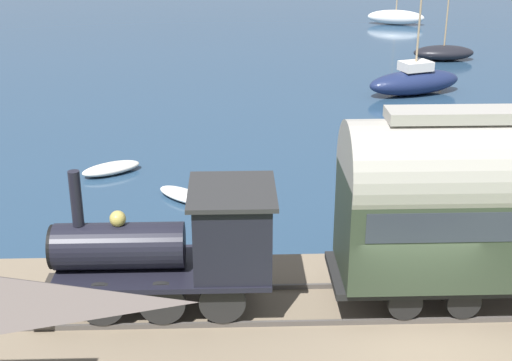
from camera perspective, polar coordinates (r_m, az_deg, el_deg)
The scene contains 9 objects.
ground_plane at distance 16.57m, azimuth 12.12°, elevation -12.37°, with size 200.00×200.00×0.00m, color #476033.
harbor_water at distance 57.89m, azimuth 1.94°, elevation 12.57°, with size 80.00×80.00×0.01m.
rail_embankment at distance 17.19m, azimuth 11.49°, elevation -10.21°, with size 5.16×56.00×0.50m.
steam_locomotive at distance 15.86m, azimuth -5.76°, elevation -4.90°, with size 2.18×5.33×3.28m.
sailboat_black at distance 45.12m, azimuth 14.78°, elevation 9.91°, with size 1.82×3.68×7.55m.
sailboat_navy at distance 36.61m, azimuth 12.57°, elevation 7.78°, with size 3.29×5.31×6.76m.
sailboat_white at distance 57.49m, azimuth 11.12°, elevation 12.72°, with size 2.49×4.53×6.82m.
rowboat_far_out at distance 25.83m, azimuth -11.51°, elevation 0.95°, with size 1.86×2.29×0.38m.
rowboat_mid_harbor at distance 23.26m, azimuth -5.81°, elevation -1.17°, with size 1.98×2.05×0.30m.
Camera 1 is at (-13.28, 3.85, 9.14)m, focal length 50.00 mm.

